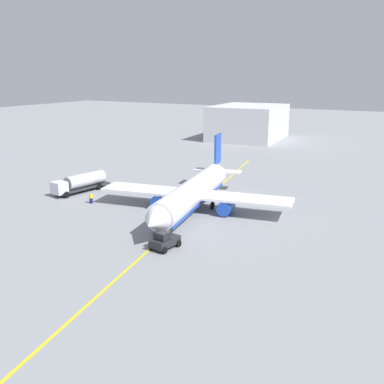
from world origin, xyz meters
TOP-DOWN VIEW (x-y plane):
  - ground_plane at (0.00, 0.00)m, footprint 400.00×400.00m
  - airplane at (-0.47, -0.08)m, footprint 32.69×29.72m
  - fuel_tanker at (-0.25, -22.24)m, footprint 11.11×4.37m
  - pushback_tug at (14.08, 4.04)m, footprint 3.84×2.75m
  - refueling_worker at (4.14, -16.06)m, footprint 0.56×0.42m
  - safety_cone_nose at (12.58, 4.78)m, footprint 0.64×0.64m
  - distant_hangar at (-73.41, -20.32)m, footprint 26.69×21.35m
  - taxi_line_marking at (0.00, 0.00)m, footprint 83.13×14.75m

SIDE VIEW (x-z plane):
  - ground_plane at x=0.00m, z-range 0.00..0.00m
  - taxi_line_marking at x=0.00m, z-range 0.00..0.01m
  - safety_cone_nose at x=12.58m, z-range 0.00..0.71m
  - refueling_worker at x=4.14m, z-range -0.03..1.68m
  - pushback_tug at x=14.08m, z-range -0.09..2.11m
  - fuel_tanker at x=-0.25m, z-range 0.16..3.31m
  - airplane at x=-0.47m, z-range -2.18..7.61m
  - distant_hangar at x=-73.41m, z-range -0.01..10.37m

